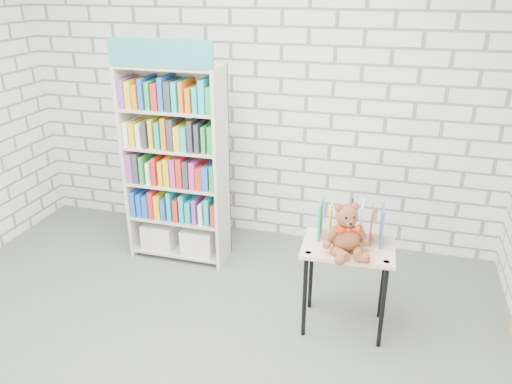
# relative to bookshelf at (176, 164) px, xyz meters

# --- Properties ---
(ground) EXTENTS (4.50, 4.50, 0.00)m
(ground) POSITION_rel_bookshelf_xyz_m (0.53, -1.36, -0.89)
(ground) COLOR #545D4E
(ground) RESTS_ON ground
(room_shell) EXTENTS (4.52, 4.02, 2.81)m
(room_shell) POSITION_rel_bookshelf_xyz_m (0.53, -1.36, 0.90)
(room_shell) COLOR silver
(room_shell) RESTS_ON ground
(bookshelf) EXTENTS (0.87, 0.34, 1.94)m
(bookshelf) POSITION_rel_bookshelf_xyz_m (0.00, 0.00, 0.00)
(bookshelf) COLOR beige
(bookshelf) RESTS_ON ground
(display_table) EXTENTS (0.64, 0.46, 0.67)m
(display_table) POSITION_rel_bookshelf_xyz_m (1.55, -0.64, -0.31)
(display_table) COLOR #D6AE80
(display_table) RESTS_ON ground
(table_books) EXTENTS (0.44, 0.21, 0.26)m
(table_books) POSITION_rel_bookshelf_xyz_m (1.55, -0.54, -0.08)
(table_books) COLOR teal
(table_books) RESTS_ON display_table
(teddy_bear) EXTENTS (0.32, 0.31, 0.35)m
(teddy_bear) POSITION_rel_bookshelf_xyz_m (1.54, -0.74, -0.08)
(teddy_bear) COLOR brown
(teddy_bear) RESTS_ON display_table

